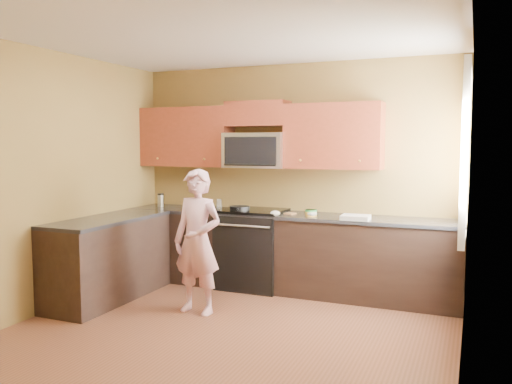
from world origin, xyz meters
The scene contains 26 objects.
floor centered at (0.00, 0.00, 0.00)m, with size 4.00×4.00×0.00m, color brown.
ceiling centered at (0.00, 0.00, 2.70)m, with size 4.00×4.00×0.00m, color white.
wall_back centered at (0.00, 2.00, 1.35)m, with size 4.00×4.00×0.00m, color brown.
wall_front centered at (0.00, -2.00, 1.35)m, with size 4.00×4.00×0.00m, color brown.
wall_left centered at (-2.00, 0.00, 1.35)m, with size 4.00×4.00×0.00m, color brown.
wall_right centered at (2.00, 0.00, 1.35)m, with size 4.00×4.00×0.00m, color brown.
cabinet_back_run centered at (0.00, 1.70, 0.44)m, with size 4.00×0.60×0.88m, color black.
cabinet_left_run centered at (-1.70, 0.60, 0.44)m, with size 0.60×1.60×0.88m, color black.
countertop_back centered at (0.00, 1.69, 0.90)m, with size 4.00×0.62×0.04m, color black.
countertop_left centered at (-1.69, 0.60, 0.90)m, with size 0.62×1.60×0.04m, color black.
stove centered at (-0.40, 1.68, 0.47)m, with size 0.76×0.65×0.95m, color black, non-canonical shape.
microwave centered at (-0.40, 1.80, 1.45)m, with size 0.76×0.40×0.42m, color silver, non-canonical shape.
upper_cab_left centered at (-1.39, 1.83, 1.45)m, with size 1.22×0.33×0.75m, color maroon, non-canonical shape.
upper_cab_right centered at (0.54, 1.83, 1.45)m, with size 1.12×0.33×0.75m, color maroon, non-canonical shape.
upper_cab_over_mw centered at (-0.40, 1.83, 2.10)m, with size 0.76×0.33×0.30m, color maroon.
window centered at (1.98, 1.20, 1.65)m, with size 0.06×1.06×1.66m, color white, non-canonical shape.
woman centered at (-0.54, 0.56, 0.74)m, with size 0.54×0.36×1.48m, color #D76B89.
frying_pan centered at (-0.51, 1.54, 0.95)m, with size 0.24×0.41×0.05m, color black, non-canonical shape.
butter_tub centered at (0.36, 1.58, 0.92)m, with size 0.13×0.13×0.10m, color gold, non-canonical shape.
toast_slice centered at (0.08, 1.66, 0.93)m, with size 0.11×0.11×0.01m, color #B27F47.
napkin_a centered at (-0.03, 1.45, 0.95)m, with size 0.11×0.12×0.06m, color silver.
napkin_b centered at (0.37, 1.57, 0.95)m, with size 0.12×0.13×0.07m, color silver.
dish_towel centered at (0.88, 1.50, 0.95)m, with size 0.30×0.24×0.05m, color silver.
travel_mug centered at (-1.71, 1.70, 0.92)m, with size 0.08×0.08×0.17m, color silver, non-canonical shape.
glass_b centered at (-1.22, 1.74, 0.98)m, with size 0.07×0.07×0.12m, color silver.
glass_c centered at (-0.93, 1.83, 0.98)m, with size 0.07×0.07×0.12m, color silver.
Camera 1 is at (2.06, -4.12, 1.74)m, focal length 37.01 mm.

